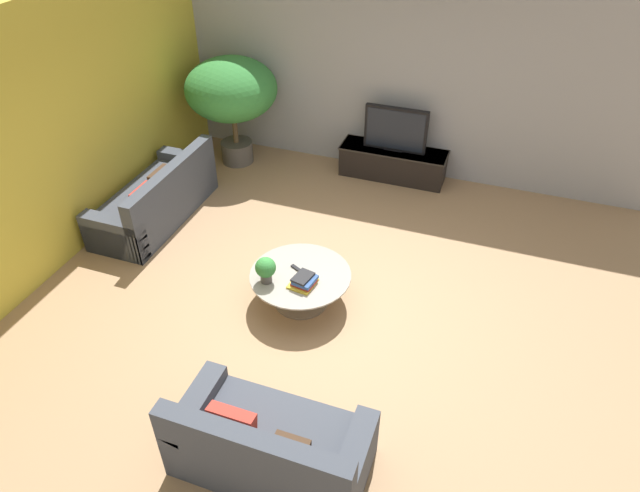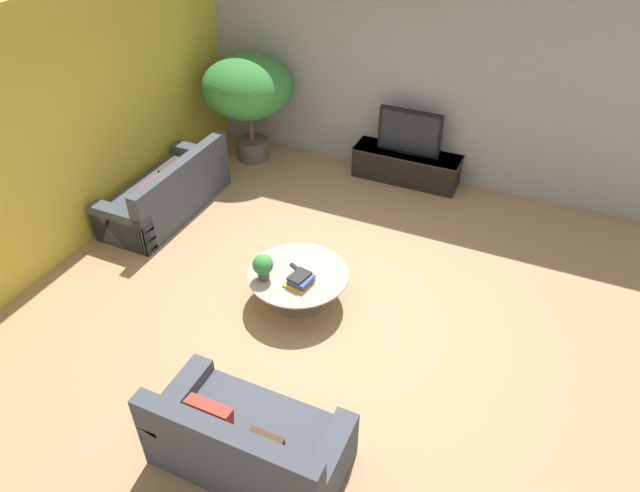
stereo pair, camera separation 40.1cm
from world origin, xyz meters
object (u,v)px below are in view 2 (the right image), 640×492
at_px(television, 410,132).
at_px(potted_palm_tall, 248,90).
at_px(media_console, 406,166).
at_px(coffee_table, 299,281).
at_px(couch_near_entry, 248,443).
at_px(potted_plant_tabletop, 263,266).
at_px(couch_by_wall, 168,193).

height_order(television, potted_palm_tall, potted_palm_tall).
distance_m(media_console, coffee_table, 3.10).
bearing_deg(couch_near_entry, potted_plant_tabletop, -65.42).
bearing_deg(couch_near_entry, potted_palm_tall, -60.74).
xyz_separation_m(television, couch_by_wall, (-2.74, -2.17, -0.50)).
height_order(couch_by_wall, couch_near_entry, same).
height_order(media_console, potted_plant_tabletop, potted_plant_tabletop).
bearing_deg(couch_by_wall, couch_near_entry, 45.18).
xyz_separation_m(potted_palm_tall, potted_plant_tabletop, (1.85, -2.97, -0.57)).
xyz_separation_m(media_console, television, (0.00, -0.00, 0.55)).
xyz_separation_m(coffee_table, potted_palm_tall, (-2.15, 2.74, 0.87)).
bearing_deg(media_console, couch_by_wall, -141.64).
distance_m(television, potted_plant_tabletop, 3.38).
distance_m(media_console, couch_by_wall, 3.50).
bearing_deg(coffee_table, media_console, 84.58).
distance_m(media_console, potted_palm_tall, 2.63).
relative_size(media_console, potted_plant_tabletop, 5.19).
bearing_deg(couch_by_wall, television, 128.34).
distance_m(couch_by_wall, couch_near_entry, 4.17).
height_order(coffee_table, couch_near_entry, couch_near_entry).
relative_size(coffee_table, potted_palm_tall, 0.68).
bearing_deg(potted_plant_tabletop, couch_by_wall, 151.65).
bearing_deg(television, couch_by_wall, -141.66).
height_order(coffee_table, potted_palm_tall, potted_palm_tall).
xyz_separation_m(coffee_table, couch_near_entry, (0.51, -2.02, -0.00)).
bearing_deg(potted_palm_tall, couch_near_entry, -60.74).
bearing_deg(potted_plant_tabletop, potted_palm_tall, 121.88).
xyz_separation_m(coffee_table, potted_plant_tabletop, (-0.30, -0.24, 0.30)).
bearing_deg(media_console, potted_palm_tall, -171.78).
height_order(media_console, television, television).
height_order(television, couch_near_entry, television).
xyz_separation_m(television, couch_near_entry, (0.22, -5.11, -0.50)).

